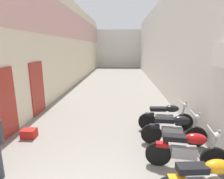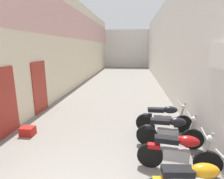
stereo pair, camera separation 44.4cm
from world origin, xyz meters
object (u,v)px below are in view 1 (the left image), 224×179
at_px(motorcycle_fourth, 166,116).
at_px(plastic_crate, 29,133).
at_px(motorcycle_second, 187,149).
at_px(motorcycle_third, 174,129).

height_order(motorcycle_fourth, plastic_crate, motorcycle_fourth).
bearing_deg(motorcycle_second, motorcycle_third, 90.00).
relative_size(motorcycle_second, motorcycle_fourth, 1.00).
xyz_separation_m(motorcycle_second, plastic_crate, (-4.43, 1.23, -0.36)).
bearing_deg(motorcycle_fourth, motorcycle_second, -90.00).
distance_m(motorcycle_second, motorcycle_fourth, 2.02).
xyz_separation_m(motorcycle_third, plastic_crate, (-4.43, 0.18, -0.36)).
distance_m(motorcycle_second, motorcycle_third, 1.05).
distance_m(motorcycle_second, plastic_crate, 4.61).
relative_size(motorcycle_fourth, plastic_crate, 4.21).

